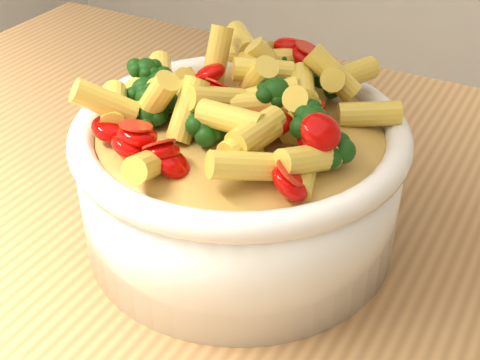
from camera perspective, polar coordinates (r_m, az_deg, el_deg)
The scene contains 3 objects.
table at distance 0.64m, azimuth 5.00°, elevation -13.71°, with size 1.20×0.80×0.90m.
serving_bowl at distance 0.56m, azimuth 0.00°, elevation 0.12°, with size 0.27×0.27×0.12m.
pasta_salad at distance 0.52m, azimuth -0.00°, elevation 6.76°, with size 0.21×0.21×0.05m.
Camera 1 is at (0.16, -0.40, 1.27)m, focal length 50.00 mm.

